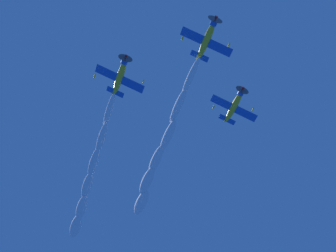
% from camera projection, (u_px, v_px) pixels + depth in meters
% --- Properties ---
extents(airplane_lead, '(8.99, 8.35, 3.49)m').
position_uv_depth(airplane_lead, '(207.00, 39.00, 70.17)').
color(airplane_lead, gold).
extents(airplane_left_wingman, '(8.93, 8.36, 3.67)m').
position_uv_depth(airplane_left_wingman, '(234.00, 105.00, 79.03)').
color(airplane_left_wingman, gold).
extents(airplane_right_wingman, '(9.01, 8.39, 3.64)m').
position_uv_depth(airplane_right_wingman, '(120.00, 76.00, 73.48)').
color(airplane_right_wingman, gold).
extents(smoke_trail_lead, '(6.43, 42.34, 3.79)m').
position_uv_depth(smoke_trail_lead, '(155.00, 165.00, 86.79)').
color(smoke_trail_lead, white).
extents(smoke_trail_right_wingman, '(6.06, 42.52, 4.12)m').
position_uv_depth(smoke_trail_right_wingman, '(86.00, 192.00, 90.18)').
color(smoke_trail_right_wingman, white).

